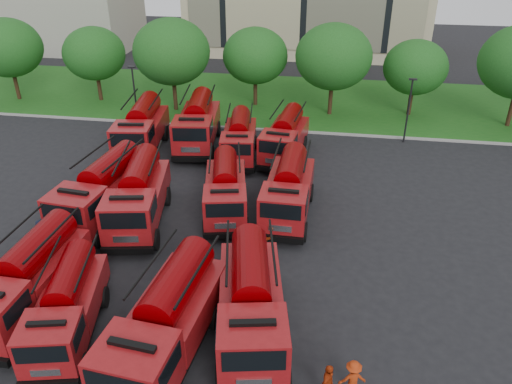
% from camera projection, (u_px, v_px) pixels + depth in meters
% --- Properties ---
extents(ground, '(140.00, 140.00, 0.00)m').
position_uv_depth(ground, '(201.00, 254.00, 26.27)').
color(ground, black).
rests_on(ground, ground).
extents(lawn, '(70.00, 16.00, 0.12)m').
position_uv_depth(lawn, '(269.00, 99.00, 48.75)').
color(lawn, '#175215').
rests_on(lawn, ground).
extents(curb, '(70.00, 0.30, 0.14)m').
position_uv_depth(curb, '(255.00, 129.00, 41.73)').
color(curb, gray).
rests_on(curb, ground).
extents(side_building, '(18.00, 12.00, 10.00)m').
position_uv_depth(side_building, '(64.00, 9.00, 66.15)').
color(side_building, '#9A9789').
rests_on(side_building, ground).
extents(tree_0, '(6.30, 6.30, 7.70)m').
position_uv_depth(tree_0, '(8.00, 48.00, 46.26)').
color(tree_0, '#382314').
rests_on(tree_0, ground).
extents(tree_1, '(5.71, 5.71, 6.98)m').
position_uv_depth(tree_1, '(94.00, 54.00, 46.23)').
color(tree_1, '#382314').
rests_on(tree_1, ground).
extents(tree_2, '(6.72, 6.72, 8.22)m').
position_uv_depth(tree_2, '(171.00, 52.00, 43.42)').
color(tree_2, '#382314').
rests_on(tree_2, ground).
extents(tree_3, '(5.88, 5.88, 7.19)m').
position_uv_depth(tree_3, '(255.00, 56.00, 44.93)').
color(tree_3, '#382314').
rests_on(tree_3, ground).
extents(tree_4, '(6.55, 6.55, 8.01)m').
position_uv_depth(tree_4, '(334.00, 57.00, 42.40)').
color(tree_4, '#382314').
rests_on(tree_4, ground).
extents(tree_5, '(5.46, 5.46, 6.68)m').
position_uv_depth(tree_5, '(415.00, 67.00, 42.70)').
color(tree_5, '#382314').
rests_on(tree_5, ground).
extents(lamp_post_0, '(0.60, 0.25, 5.11)m').
position_uv_depth(lamp_post_0, '(135.00, 93.00, 41.16)').
color(lamp_post_0, black).
rests_on(lamp_post_0, ground).
extents(lamp_post_1, '(0.60, 0.25, 5.11)m').
position_uv_depth(lamp_post_1, '(409.00, 107.00, 38.09)').
color(lamp_post_1, black).
rests_on(lamp_post_1, ground).
extents(fire_truck_0, '(2.83, 7.37, 3.33)m').
position_uv_depth(fire_truck_0, '(28.00, 278.00, 21.85)').
color(fire_truck_0, black).
rests_on(fire_truck_0, ground).
extents(fire_truck_1, '(3.55, 6.71, 2.91)m').
position_uv_depth(fire_truck_1, '(67.00, 306.00, 20.60)').
color(fire_truck_1, black).
rests_on(fire_truck_1, ground).
extents(fire_truck_2, '(3.44, 7.94, 3.51)m').
position_uv_depth(fire_truck_2, '(167.00, 321.00, 19.40)').
color(fire_truck_2, black).
rests_on(fire_truck_2, ground).
extents(fire_truck_3, '(3.99, 7.87, 3.42)m').
position_uv_depth(fire_truck_3, '(251.00, 302.00, 20.43)').
color(fire_truck_3, black).
rests_on(fire_truck_3, ground).
extents(fire_truck_4, '(3.45, 7.99, 3.53)m').
position_uv_depth(fire_truck_4, '(102.00, 191.00, 28.71)').
color(fire_truck_4, black).
rests_on(fire_truck_4, ground).
extents(fire_truck_5, '(4.01, 8.05, 3.50)m').
position_uv_depth(fire_truck_5, '(138.00, 195.00, 28.25)').
color(fire_truck_5, black).
rests_on(fire_truck_5, ground).
extents(fire_truck_6, '(3.69, 7.15, 3.11)m').
position_uv_depth(fire_truck_6, '(225.00, 189.00, 29.27)').
color(fire_truck_6, black).
rests_on(fire_truck_6, ground).
extents(fire_truck_7, '(2.79, 7.36, 3.33)m').
position_uv_depth(fire_truck_7, '(288.00, 189.00, 29.04)').
color(fire_truck_7, black).
rests_on(fire_truck_7, ground).
extents(fire_truck_8, '(3.72, 8.17, 3.59)m').
position_uv_depth(fire_truck_8, '(142.00, 128.00, 37.19)').
color(fire_truck_8, black).
rests_on(fire_truck_8, ground).
extents(fire_truck_9, '(3.78, 8.29, 3.64)m').
position_uv_depth(fire_truck_9, '(198.00, 123.00, 38.00)').
color(fire_truck_9, black).
rests_on(fire_truck_9, ground).
extents(fire_truck_10, '(3.16, 6.92, 3.04)m').
position_uv_depth(fire_truck_10, '(239.00, 138.00, 36.17)').
color(fire_truck_10, black).
rests_on(fire_truck_10, ground).
extents(fire_truck_11, '(3.16, 7.23, 3.19)m').
position_uv_depth(fire_truck_11, '(285.00, 137.00, 36.25)').
color(fire_truck_11, black).
rests_on(fire_truck_11, ground).
extents(firefighter_0, '(0.71, 0.58, 1.75)m').
position_uv_depth(firefighter_0, '(239.00, 373.00, 19.41)').
color(firefighter_0, '#A62D0C').
rests_on(firefighter_0, ground).
extents(firefighter_4, '(1.11, 0.88, 1.98)m').
position_uv_depth(firefighter_4, '(47.00, 252.00, 26.46)').
color(firefighter_4, black).
rests_on(firefighter_4, ground).
extents(firefighter_5, '(1.59, 0.87, 1.62)m').
position_uv_depth(firefighter_5, '(257.00, 254.00, 26.30)').
color(firefighter_5, '#A62D0C').
rests_on(firefighter_5, ground).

